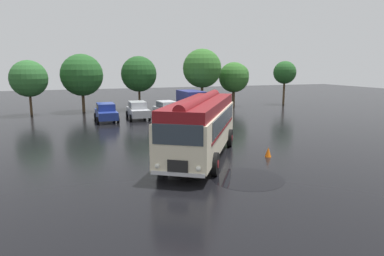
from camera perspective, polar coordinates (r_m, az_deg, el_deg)
ground_plane at (r=19.74m, az=0.84°, el=-4.61°), size 120.00×120.00×0.00m
vintage_bus at (r=19.07m, az=1.51°, el=0.69°), size 7.48×9.82×3.49m
car_near_left at (r=32.63m, az=-14.14°, el=2.58°), size 2.00×4.22×1.66m
car_mid_left at (r=33.60m, az=-9.02°, el=2.99°), size 2.05×4.25×1.66m
car_mid_right at (r=33.56m, az=-4.19°, el=3.08°), size 2.18×4.31×1.66m
box_van at (r=35.24m, az=0.20°, el=4.30°), size 2.36×5.78×2.50m
tree_far_left at (r=38.83m, az=-25.64°, el=7.40°), size 3.75×3.75×5.65m
tree_left_of_centre at (r=39.74m, az=-17.75°, el=8.38°), size 4.57×4.57×6.35m
tree_centre at (r=40.17m, az=-8.87°, el=8.83°), size 4.08×4.08×6.17m
tree_right_of_centre at (r=40.78m, az=1.70°, el=9.84°), size 4.54×4.54×7.03m
tree_far_right at (r=43.57m, az=7.17°, el=8.47°), size 3.76×3.76×5.52m
tree_extra_right at (r=46.99m, az=15.16°, el=8.90°), size 2.96×2.96×5.67m
traffic_cone at (r=19.87m, az=12.58°, el=-3.94°), size 0.36×0.36×0.55m
puddle_patch at (r=16.02m, az=9.24°, el=-8.33°), size 3.34×3.34×0.01m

